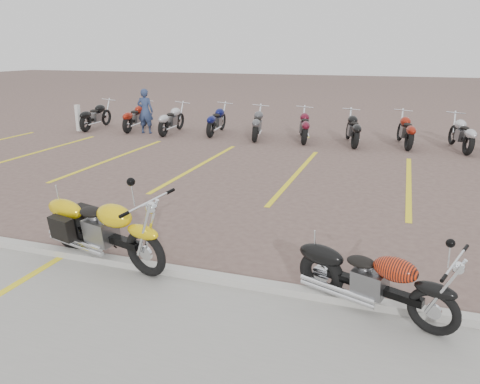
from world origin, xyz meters
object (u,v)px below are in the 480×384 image
object	(u,v)px
yellow_cruiser	(103,230)
person_a	(145,111)
bollard	(78,118)
flame_cruiser	(371,281)

from	to	relation	value
yellow_cruiser	person_a	distance (m)	11.15
person_a	bollard	size ratio (longest dim) A/B	1.65
flame_cruiser	person_a	world-z (taller)	person_a
yellow_cruiser	bollard	world-z (taller)	bollard
yellow_cruiser	bollard	xyz separation A→B (m)	(-7.74, 9.53, 0.01)
yellow_cruiser	flame_cruiser	bearing A→B (deg)	12.63
person_a	bollard	xyz separation A→B (m)	(-2.70, -0.42, -0.32)
flame_cruiser	person_a	xyz separation A→B (m)	(-8.88, 10.11, 0.41)
flame_cruiser	person_a	distance (m)	13.46
flame_cruiser	person_a	size ratio (longest dim) A/B	1.17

